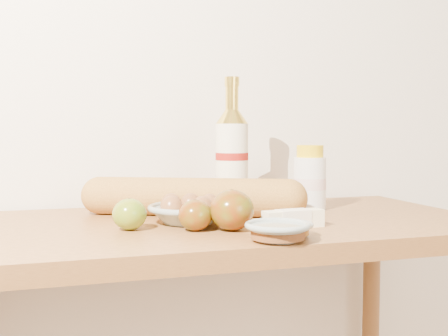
{
  "coord_description": "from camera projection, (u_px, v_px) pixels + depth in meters",
  "views": [
    {
      "loc": [
        -0.36,
        -0.01,
        1.11
      ],
      "look_at": [
        0.0,
        1.15,
        1.02
      ],
      "focal_mm": 45.0,
      "sensor_mm": 36.0,
      "label": 1
    }
  ],
  "objects": [
    {
      "name": "egg_bowl",
      "position": [
        189.0,
        211.0,
        1.22
      ],
      "size": [
        0.23,
        0.23,
        0.06
      ],
      "rotation": [
        0.0,
        0.0,
        -0.4
      ],
      "color": "gray",
      "rests_on": "table"
    },
    {
      "name": "apple_yellowgreen",
      "position": [
        130.0,
        214.0,
        1.14
      ],
      "size": [
        0.09,
        0.09,
        0.06
      ],
      "rotation": [
        0.0,
        0.0,
        0.27
      ],
      "color": "olive",
      "rests_on": "table"
    },
    {
      "name": "apple_redgreen_front",
      "position": [
        195.0,
        215.0,
        1.13
      ],
      "size": [
        0.09,
        0.09,
        0.06
      ],
      "rotation": [
        0.0,
        0.0,
        -0.3
      ],
      "color": "maroon",
      "rests_on": "table"
    },
    {
      "name": "syrup_bowl",
      "position": [
        289.0,
        229.0,
        1.07
      ],
      "size": [
        0.12,
        0.12,
        0.03
      ],
      "rotation": [
        0.0,
        0.0,
        0.26
      ],
      "color": "#8D9994",
      "rests_on": "table"
    },
    {
      "name": "bourbon_bottle",
      "position": [
        232.0,
        157.0,
        1.39
      ],
      "size": [
        0.09,
        0.09,
        0.33
      ],
      "rotation": [
        0.0,
        0.0,
        0.08
      ],
      "color": "white",
      "rests_on": "table"
    },
    {
      "name": "sugar_bowl",
      "position": [
        278.0,
        231.0,
        1.02
      ],
      "size": [
        0.16,
        0.16,
        0.04
      ],
      "rotation": [
        0.0,
        0.0,
        -0.43
      ],
      "color": "#95A39C",
      "rests_on": "table"
    },
    {
      "name": "baguette",
      "position": [
        192.0,
        197.0,
        1.32
      ],
      "size": [
        0.53,
        0.31,
        0.09
      ],
      "rotation": [
        0.0,
        0.0,
        -0.43
      ],
      "color": "gold",
      "rests_on": "table"
    },
    {
      "name": "cream_bottle",
      "position": [
        310.0,
        180.0,
        1.42
      ],
      "size": [
        0.11,
        0.11,
        0.16
      ],
      "rotation": [
        0.0,
        0.0,
        0.43
      ],
      "color": "white",
      "rests_on": "table"
    },
    {
      "name": "butter_stick",
      "position": [
        293.0,
        219.0,
        1.17
      ],
      "size": [
        0.13,
        0.04,
        0.04
      ],
      "rotation": [
        0.0,
        0.0,
        0.07
      ],
      "color": "#FDF2C4",
      "rests_on": "table"
    },
    {
      "name": "apple_redgreen_right",
      "position": [
        232.0,
        210.0,
        1.13
      ],
      "size": [
        0.11,
        0.11,
        0.08
      ],
      "rotation": [
        0.0,
        0.0,
        -0.25
      ],
      "color": "maroon",
      "rests_on": "table"
    },
    {
      "name": "back_wall",
      "position": [
        185.0,
        58.0,
        1.54
      ],
      "size": [
        3.5,
        0.02,
        2.6
      ],
      "primitive_type": "cube",
      "color": "#EFE3D0",
      "rests_on": "ground"
    },
    {
      "name": "table",
      "position": [
        220.0,
        274.0,
        1.27
      ],
      "size": [
        1.2,
        0.6,
        0.9
      ],
      "color": "#A26934",
      "rests_on": "ground"
    }
  ]
}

